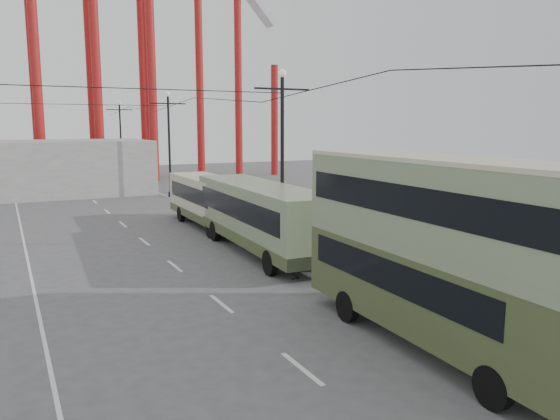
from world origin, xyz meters
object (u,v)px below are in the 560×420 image
single_decker_green (261,215)px  double_decker_bus (439,243)px  single_decker_cream (210,200)px  pedestrian (295,261)px

single_decker_green → double_decker_bus: bearing=-89.8°
double_decker_bus → single_decker_green: size_ratio=0.84×
single_decker_cream → pedestrian: single_decker_cream is taller
double_decker_bus → single_decker_cream: (0.68, 21.03, -1.35)m
double_decker_bus → single_decker_cream: 21.08m
double_decker_bus → pedestrian: 8.45m
pedestrian → single_decker_cream: bearing=-112.1°
double_decker_bus → single_decker_cream: double_decker_bus is taller
single_decker_green → single_decker_cream: bearing=91.7°
double_decker_bus → single_decker_green: (0.55, 13.21, -1.16)m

